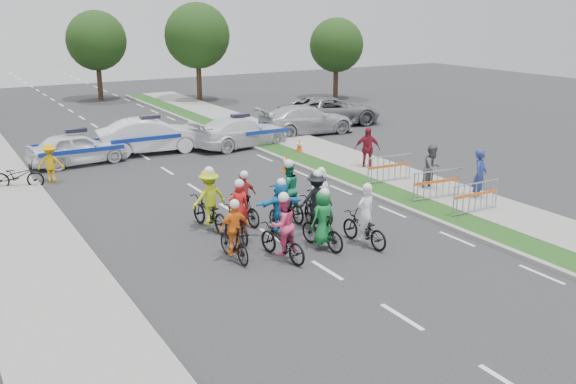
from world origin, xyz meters
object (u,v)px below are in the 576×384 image
police_car_0 (77,148)px  spectator_0 (480,175)px  barrier_0 (475,199)px  tree_2 (336,45)px  rider_7 (319,200)px  cone_1 (299,146)px  tree_4 (96,41)px  rider_6 (239,219)px  rider_3 (234,237)px  rider_8 (288,197)px  barrier_1 (437,186)px  rider_9 (244,204)px  spectator_1 (432,168)px  rider_2 (282,234)px  spectator_2 (367,149)px  rider_10 (209,205)px  civilian_suv (330,111)px  rider_0 (364,225)px  cone_0 (287,164)px  rider_5 (280,212)px  police_car_1 (151,136)px  tree_1 (197,36)px  rider_1 (323,225)px  barrier_2 (389,170)px  police_car_2 (241,132)px  marshal_hiviz (51,163)px  parked_bike (18,176)px

police_car_0 → spectator_0: (10.96, -12.54, 0.21)m
barrier_0 → tree_2: 27.31m
rider_7 → barrier_0: bearing=158.8°
cone_1 → tree_4: size_ratio=0.11×
rider_6 → police_car_0: rider_6 is taller
police_car_0 → rider_3: bearing=179.1°
rider_8 → barrier_1: bearing=169.9°
rider_9 → police_car_0: size_ratio=0.43×
rider_8 → spectator_1: rider_8 is taller
rider_2 → spectator_2: (7.91, 6.72, 0.19)m
rider_2 → rider_8: size_ratio=0.98×
rider_10 → spectator_1: (8.78, -0.26, 0.10)m
civilian_suv → barrier_1: (-5.10, -14.29, -0.26)m
rider_0 → cone_0: rider_0 is taller
rider_7 → spectator_0: 6.15m
police_car_0 → civilian_suv: (14.71, 2.42, 0.11)m
rider_5 → rider_6: rider_6 is taller
rider_9 → barrier_0: 7.56m
rider_0 → barrier_1: rider_0 is taller
spectator_0 → tree_4: tree_4 is taller
police_car_1 → tree_4: (2.42, 18.39, 3.39)m
rider_5 → barrier_0: (6.47, -1.51, -0.20)m
rider_6 → cone_1: 11.43m
rider_9 → tree_1: bearing=-119.3°
cone_0 → rider_6: bearing=-130.1°
rider_1 → barrier_0: bearing=170.3°
civilian_suv → spectator_2: spectator_2 is taller
police_car_0 → cone_1: (9.32, -3.07, -0.36)m
police_car_1 → barrier_1: size_ratio=2.43×
rider_3 → rider_9: bearing=-122.5°
rider_3 → barrier_2: 9.34m
rider_9 → police_car_2: bearing=-125.2°
spectator_1 → rider_6: bearing=178.0°
rider_7 → barrier_0: 5.16m
cone_1 → tree_1: size_ratio=0.10×
police_car_2 → spectator_0: size_ratio=2.71×
rider_2 → spectator_0: size_ratio=1.07×
rider_3 → tree_4: 32.69m
spectator_2 → cone_1: spectator_2 is taller
rider_2 → cone_1: bearing=-131.7°
rider_3 → tree_2: size_ratio=0.30×
rider_10 → rider_3: bearing=73.8°
rider_6 → barrier_2: size_ratio=0.95×
police_car_2 → barrier_2: police_car_2 is taller
barrier_0 → marshal_hiviz: bearing=134.7°
police_car_1 → parked_bike: police_car_1 is taller
civilian_suv → barrier_0: (-5.10, -16.10, -0.26)m
cone_1 → police_car_1: bearing=148.1°
cone_1 → rider_5: bearing=-124.2°
rider_3 → police_car_0: (-1.13, 13.19, 0.03)m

